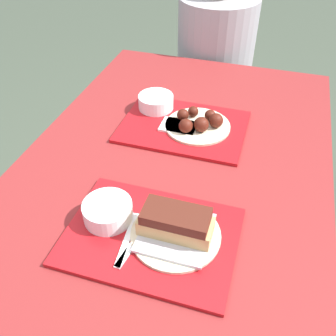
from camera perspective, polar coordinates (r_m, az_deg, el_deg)
ground_plane at (r=1.72m, az=-0.21°, el=-20.85°), size 12.00×12.00×0.00m
picnic_table at (r=1.17m, az=-0.29°, el=-4.93°), size 0.95×1.65×0.77m
picnic_bench_far at (r=2.17m, az=8.06°, el=8.47°), size 0.90×0.28×0.43m
tray_near at (r=0.95m, az=-2.57°, el=-10.34°), size 0.43×0.31×0.01m
tray_far at (r=1.31m, az=2.37°, el=6.33°), size 0.43×0.31×0.01m
bowl_coleslaw_near at (r=0.97m, az=-9.17°, el=-6.40°), size 0.13×0.13×0.05m
brisket_sandwich_plate at (r=0.92m, az=1.19°, el=-8.96°), size 0.23×0.23×0.09m
plastic_fork_near at (r=0.94m, az=-6.23°, el=-10.72°), size 0.03×0.17×0.00m
plastic_knife_near at (r=0.93m, az=-4.96°, el=-11.05°), size 0.04×0.17×0.00m
bowl_coleslaw_far at (r=1.39m, az=-1.86°, el=10.15°), size 0.13×0.13×0.05m
wings_plate_far at (r=1.29m, az=4.64°, el=6.92°), size 0.22×0.22×0.06m
napkin_far at (r=1.29m, az=1.60°, el=6.37°), size 0.12×0.09×0.01m
person_seated_across at (r=2.01m, az=7.26°, el=17.60°), size 0.39×0.39×0.73m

